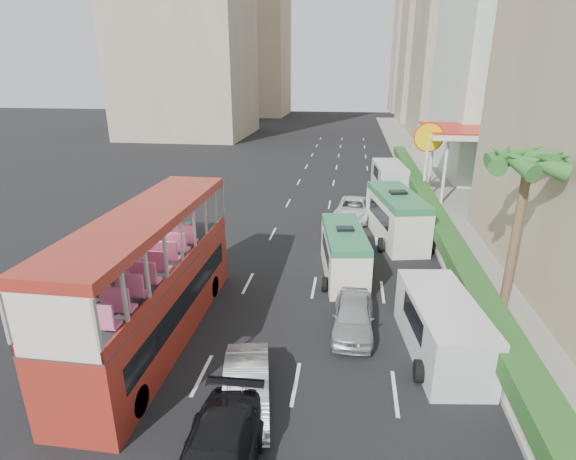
% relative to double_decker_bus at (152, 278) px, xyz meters
% --- Properties ---
extents(ground_plane, '(200.00, 200.00, 0.00)m').
position_rel_double_decker_bus_xyz_m(ground_plane, '(6.00, 0.00, -2.53)').
color(ground_plane, black).
rests_on(ground_plane, ground).
extents(double_decker_bus, '(2.50, 11.00, 5.06)m').
position_rel_double_decker_bus_xyz_m(double_decker_bus, '(0.00, 0.00, 0.00)').
color(double_decker_bus, maroon).
rests_on(double_decker_bus, ground).
extents(car_silver_lane_a, '(2.12, 4.12, 1.29)m').
position_rel_double_decker_bus_xyz_m(car_silver_lane_a, '(4.23, -3.16, -2.53)').
color(car_silver_lane_a, '#B3B5BA').
rests_on(car_silver_lane_a, ground).
extents(car_silver_lane_b, '(1.67, 3.97, 1.34)m').
position_rel_double_decker_bus_xyz_m(car_silver_lane_b, '(7.43, 1.49, -2.53)').
color(car_silver_lane_b, '#B3B5BA').
rests_on(car_silver_lane_b, ground).
extents(van_asset, '(2.92, 5.22, 1.38)m').
position_rel_double_decker_bus_xyz_m(van_asset, '(7.41, 15.88, -2.53)').
color(van_asset, silver).
rests_on(van_asset, ground).
extents(minibus_near, '(2.58, 5.66, 2.42)m').
position_rel_double_decker_bus_xyz_m(minibus_near, '(6.93, 6.56, -1.32)').
color(minibus_near, silver).
rests_on(minibus_near, ground).
extents(minibus_far, '(3.43, 6.74, 2.85)m').
position_rel_double_decker_bus_xyz_m(minibus_far, '(9.91, 12.17, -1.10)').
color(minibus_far, silver).
rests_on(minibus_far, ground).
extents(panel_van_near, '(2.78, 5.54, 2.13)m').
position_rel_double_decker_bus_xyz_m(panel_van_near, '(10.54, 0.42, -1.47)').
color(panel_van_near, silver).
rests_on(panel_van_near, ground).
extents(panel_van_far, '(2.78, 5.85, 2.27)m').
position_rel_double_decker_bus_xyz_m(panel_van_far, '(10.33, 24.07, -1.40)').
color(panel_van_far, silver).
rests_on(panel_van_far, ground).
extents(sidewalk, '(6.00, 120.00, 0.18)m').
position_rel_double_decker_bus_xyz_m(sidewalk, '(15.00, 25.00, -2.44)').
color(sidewalk, '#99968C').
rests_on(sidewalk, ground).
extents(kerb_wall, '(0.30, 44.00, 1.00)m').
position_rel_double_decker_bus_xyz_m(kerb_wall, '(12.20, 14.00, -1.85)').
color(kerb_wall, silver).
rests_on(kerb_wall, sidewalk).
extents(hedge, '(1.10, 44.00, 0.70)m').
position_rel_double_decker_bus_xyz_m(hedge, '(12.20, 14.00, -1.00)').
color(hedge, '#2D6626').
rests_on(hedge, kerb_wall).
extents(palm_tree, '(0.36, 0.36, 6.40)m').
position_rel_double_decker_bus_xyz_m(palm_tree, '(13.80, 4.00, 0.85)').
color(palm_tree, brown).
rests_on(palm_tree, sidewalk).
extents(shell_station, '(6.50, 8.00, 5.50)m').
position_rel_double_decker_bus_xyz_m(shell_station, '(16.00, 23.00, 0.22)').
color(shell_station, silver).
rests_on(shell_station, ground).
extents(tower_far_a, '(14.00, 14.00, 44.00)m').
position_rel_double_decker_bus_xyz_m(tower_far_a, '(23.00, 82.00, 19.47)').
color(tower_far_a, tan).
rests_on(tower_far_a, ground).
extents(tower_far_b, '(14.00, 14.00, 40.00)m').
position_rel_double_decker_bus_xyz_m(tower_far_b, '(23.00, 104.00, 17.47)').
color(tower_far_b, '#B4A38D').
rests_on(tower_far_b, ground).
extents(tower_left_b, '(16.00, 16.00, 46.00)m').
position_rel_double_decker_bus_xyz_m(tower_left_b, '(-16.00, 90.00, 20.47)').
color(tower_left_b, tan).
rests_on(tower_left_b, ground).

